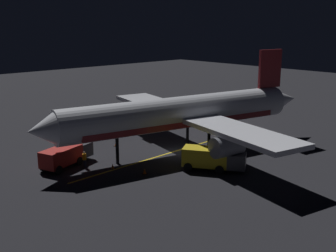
# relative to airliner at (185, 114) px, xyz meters

# --- Properties ---
(ground_plane) EXTENTS (180.00, 180.00, 0.20)m
(ground_plane) POSITION_rel_airliner_xyz_m (0.13, 0.57, -4.65)
(ground_plane) COLOR black
(apron_guide_stripe) EXTENTS (0.81, 21.53, 0.01)m
(apron_guide_stripe) POSITION_rel_airliner_xyz_m (0.68, 4.57, -4.54)
(apron_guide_stripe) COLOR gold
(apron_guide_stripe) RESTS_ON ground_plane
(airliner) EXTENTS (32.20, 35.62, 11.46)m
(airliner) POSITION_rel_airliner_xyz_m (0.00, 0.00, 0.00)
(airliner) COLOR silver
(airliner) RESTS_ON ground_plane
(baggage_truck) EXTENTS (3.99, 6.67, 2.16)m
(baggage_truck) POSITION_rel_airliner_xyz_m (4.94, 12.86, -3.39)
(baggage_truck) COLOR maroon
(baggage_truck) RESTS_ON ground_plane
(catering_truck) EXTENTS (6.51, 5.14, 2.31)m
(catering_truck) POSITION_rel_airliner_xyz_m (-6.42, 2.59, -3.33)
(catering_truck) COLOR gold
(catering_truck) RESTS_ON ground_plane
(ground_crew_worker) EXTENTS (0.40, 0.40, 1.74)m
(ground_crew_worker) POSITION_rel_airliner_xyz_m (3.21, 11.67, -3.66)
(ground_crew_worker) COLOR black
(ground_crew_worker) RESTS_ON ground_plane
(traffic_cone_near_left) EXTENTS (0.50, 0.50, 0.55)m
(traffic_cone_near_left) POSITION_rel_airliner_xyz_m (0.90, 9.76, -4.30)
(traffic_cone_near_left) COLOR #EA590F
(traffic_cone_near_left) RESTS_ON ground_plane
(traffic_cone_near_right) EXTENTS (0.50, 0.50, 0.55)m
(traffic_cone_near_right) POSITION_rel_airliner_xyz_m (7.26, 4.66, -4.30)
(traffic_cone_near_right) COLOR #EA590F
(traffic_cone_near_right) RESTS_ON ground_plane
(traffic_cone_under_wing) EXTENTS (0.50, 0.50, 0.55)m
(traffic_cone_under_wing) POSITION_rel_airliner_xyz_m (-2.57, 8.34, -4.30)
(traffic_cone_under_wing) COLOR #EA590F
(traffic_cone_under_wing) RESTS_ON ground_plane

